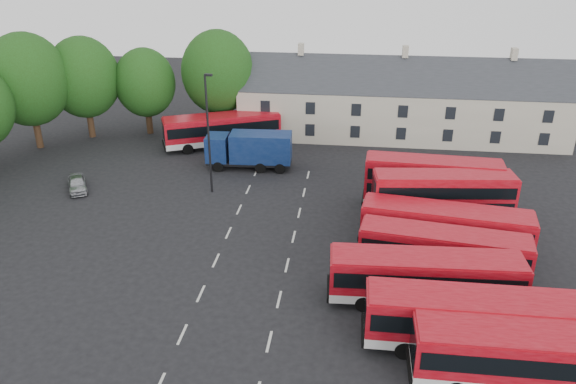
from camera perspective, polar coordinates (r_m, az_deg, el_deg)
name	(u,v)px	position (r m, az deg, el deg)	size (l,w,h in m)	color
ground	(209,276)	(38.02, -8.06, -8.47)	(140.00, 140.00, 0.00)	black
lane_markings	(251,263)	(39.14, -3.76, -7.18)	(5.15, 33.80, 0.01)	beige
treeline	(45,93)	(59.84, -23.42, 9.22)	(29.92, 32.59, 12.01)	black
terrace_houses	(401,104)	(63.06, 11.39, 8.81)	(35.70, 7.13, 10.06)	beige
bus_row_a	(535,355)	(30.94, 23.83, -14.89)	(11.80, 2.82, 3.33)	silver
bus_row_b	(478,318)	(32.30, 18.78, -12.04)	(12.01, 2.86, 3.39)	silver
bus_row_c	(426,275)	(35.19, 13.81, -8.19)	(11.66, 3.20, 3.27)	silver
bus_row_d	(443,248)	(38.47, 15.51, -5.53)	(11.19, 4.02, 3.09)	silver
bus_row_e	(446,225)	(41.16, 15.73, -3.25)	(11.99, 4.25, 3.32)	silver
bus_dd_south	(443,196)	(44.38, 15.44, -0.42)	(10.78, 3.55, 4.34)	silver
bus_dd_north	(432,181)	(46.72, 14.44, 1.05)	(10.89, 3.11, 4.41)	silver
bus_north	(222,128)	(59.98, -6.72, 6.51)	(12.24, 7.54, 3.44)	silver
box_truck	(250,149)	(53.88, -3.86, 4.41)	(8.21, 2.89, 3.54)	black
silver_car	(77,184)	(52.83, -20.64, 0.81)	(1.53, 3.81, 1.30)	#9B9EA2
lamppost	(209,131)	(47.83, -8.07, 6.11)	(0.73, 0.35, 10.46)	black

